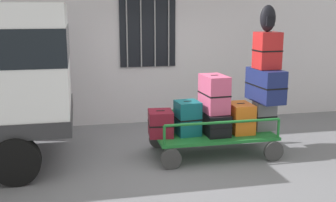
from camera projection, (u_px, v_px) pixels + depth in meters
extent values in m
plane|color=slate|center=(174.00, 157.00, 7.15)|extent=(40.00, 40.00, 0.00)
cube|color=silver|center=(148.00, 7.00, 8.97)|extent=(12.00, 0.30, 5.00)
cube|color=black|center=(148.00, 32.00, 8.91)|extent=(1.20, 0.04, 1.50)
cylinder|color=gray|center=(127.00, 32.00, 8.78)|extent=(0.03, 0.03, 1.50)
cylinder|color=gray|center=(141.00, 32.00, 8.84)|extent=(0.03, 0.03, 1.50)
cylinder|color=gray|center=(155.00, 32.00, 8.90)|extent=(0.03, 0.03, 1.50)
cylinder|color=gray|center=(169.00, 31.00, 8.96)|extent=(0.03, 0.03, 1.50)
cylinder|color=black|center=(16.00, 161.00, 5.96)|extent=(0.70, 0.22, 0.70)
cube|color=#1E722D|center=(214.00, 134.00, 7.22)|extent=(2.01, 1.02, 0.05)
cylinder|color=#383838|center=(274.00, 151.00, 6.93)|extent=(0.34, 0.06, 0.34)
cylinder|color=#383838|center=(248.00, 133.00, 7.94)|extent=(0.34, 0.06, 0.34)
cylinder|color=#383838|center=(171.00, 159.00, 6.57)|extent=(0.34, 0.06, 0.34)
cylinder|color=#383838|center=(158.00, 139.00, 7.58)|extent=(0.34, 0.06, 0.34)
cylinder|color=#1E722D|center=(278.00, 128.00, 6.93)|extent=(0.04, 0.04, 0.31)
cylinder|color=#1E722D|center=(255.00, 114.00, 7.82)|extent=(0.04, 0.04, 0.31)
cylinder|color=#1E722D|center=(164.00, 136.00, 6.53)|extent=(0.04, 0.04, 0.31)
cylinder|color=#1E722D|center=(154.00, 120.00, 7.42)|extent=(0.04, 0.04, 0.31)
cylinder|color=#1E722D|center=(223.00, 122.00, 6.69)|extent=(1.93, 0.04, 0.04)
cylinder|color=#1E722D|center=(206.00, 109.00, 7.59)|extent=(1.93, 0.04, 0.04)
cube|color=maroon|center=(160.00, 123.00, 7.01)|extent=(0.43, 0.48, 0.43)
cube|color=black|center=(160.00, 123.00, 7.01)|extent=(0.45, 0.49, 0.02)
cube|color=black|center=(160.00, 111.00, 6.96)|extent=(0.14, 0.04, 0.02)
cube|color=#0F5960|center=(188.00, 118.00, 7.07)|extent=(0.41, 0.43, 0.57)
cube|color=black|center=(188.00, 118.00, 7.07)|extent=(0.42, 0.44, 0.02)
cube|color=black|center=(188.00, 102.00, 7.01)|extent=(0.13, 0.04, 0.02)
cube|color=black|center=(214.00, 123.00, 7.16)|extent=(0.40, 0.70, 0.36)
cube|color=black|center=(214.00, 123.00, 7.16)|extent=(0.41, 0.71, 0.02)
cube|color=black|center=(214.00, 113.00, 7.12)|extent=(0.13, 0.03, 0.02)
cube|color=#CC4C72|center=(214.00, 94.00, 7.09)|extent=(0.41, 0.61, 0.63)
cube|color=black|center=(214.00, 94.00, 7.09)|extent=(0.42, 0.62, 0.02)
cube|color=black|center=(215.00, 76.00, 7.02)|extent=(0.13, 0.04, 0.02)
cube|color=orange|center=(240.00, 118.00, 7.22)|extent=(0.37, 0.53, 0.50)
cube|color=black|center=(240.00, 118.00, 7.22)|extent=(0.38, 0.54, 0.02)
cube|color=black|center=(241.00, 104.00, 7.16)|extent=(0.13, 0.03, 0.02)
cube|color=slate|center=(264.00, 116.00, 7.35)|extent=(0.37, 0.27, 0.51)
cube|color=black|center=(264.00, 116.00, 7.35)|extent=(0.38, 0.28, 0.02)
cube|color=black|center=(265.00, 102.00, 7.30)|extent=(0.13, 0.03, 0.02)
cube|color=navy|center=(266.00, 85.00, 7.24)|extent=(0.45, 0.80, 0.56)
cube|color=black|center=(266.00, 85.00, 7.24)|extent=(0.46, 0.81, 0.02)
cube|color=black|center=(266.00, 69.00, 7.18)|extent=(0.14, 0.04, 0.02)
cube|color=#B21E1E|center=(267.00, 50.00, 7.11)|extent=(0.41, 0.38, 0.62)
cube|color=black|center=(267.00, 50.00, 7.11)|extent=(0.42, 0.39, 0.02)
cube|color=black|center=(268.00, 32.00, 7.05)|extent=(0.14, 0.04, 0.02)
ellipsoid|color=black|center=(268.00, 18.00, 6.96)|extent=(0.27, 0.19, 0.44)
cube|color=black|center=(270.00, 21.00, 6.88)|extent=(0.14, 0.06, 0.15)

